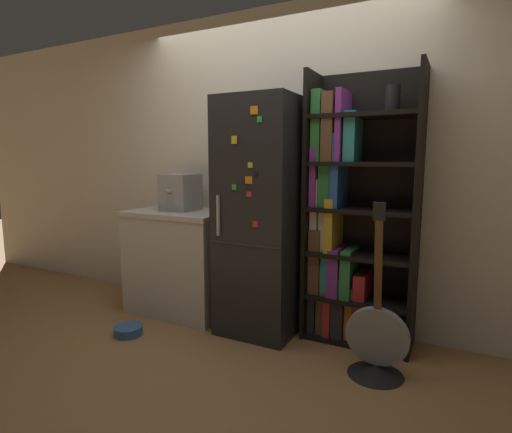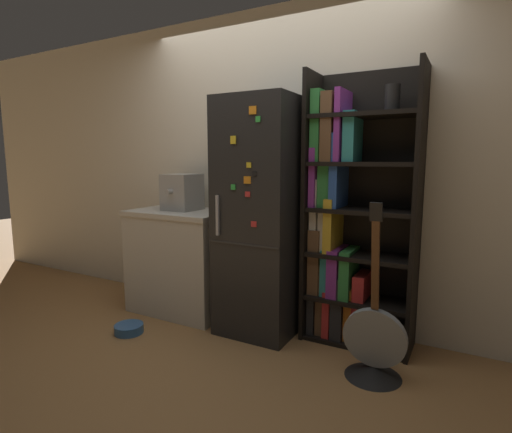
% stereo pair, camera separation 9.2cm
% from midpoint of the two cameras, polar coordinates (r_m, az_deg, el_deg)
% --- Properties ---
extents(ground_plane, '(16.00, 16.00, 0.00)m').
position_cam_midpoint_polar(ground_plane, '(3.28, -1.06, -16.45)').
color(ground_plane, '#A87542').
extents(wall_back, '(8.00, 0.05, 2.60)m').
position_cam_midpoint_polar(wall_back, '(3.41, 2.69, 7.05)').
color(wall_back, beige).
rests_on(wall_back, ground_plane).
extents(refrigerator, '(0.59, 0.64, 1.83)m').
position_cam_midpoint_polar(refrigerator, '(3.14, 0.12, -0.09)').
color(refrigerator, black).
rests_on(refrigerator, ground_plane).
extents(bookshelf, '(0.79, 0.37, 2.00)m').
position_cam_midpoint_polar(bookshelf, '(3.06, 12.13, -0.87)').
color(bookshelf, black).
rests_on(bookshelf, ground_plane).
extents(kitchen_counter, '(0.91, 0.61, 0.92)m').
position_cam_midpoint_polar(kitchen_counter, '(3.68, -11.28, -6.26)').
color(kitchen_counter, beige).
rests_on(kitchen_counter, ground_plane).
extents(espresso_machine, '(0.28, 0.35, 0.32)m').
position_cam_midpoint_polar(espresso_machine, '(3.61, -11.46, 3.42)').
color(espresso_machine, '#A5A39E').
rests_on(espresso_machine, kitchen_counter).
extents(guitar, '(0.40, 0.36, 1.12)m').
position_cam_midpoint_polar(guitar, '(2.76, 15.85, -17.90)').
color(guitar, black).
rests_on(guitar, ground_plane).
extents(pet_bowl, '(0.23, 0.23, 0.07)m').
position_cam_midpoint_polar(pet_bowl, '(3.42, -18.55, -15.09)').
color(pet_bowl, '#3366A5').
rests_on(pet_bowl, ground_plane).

